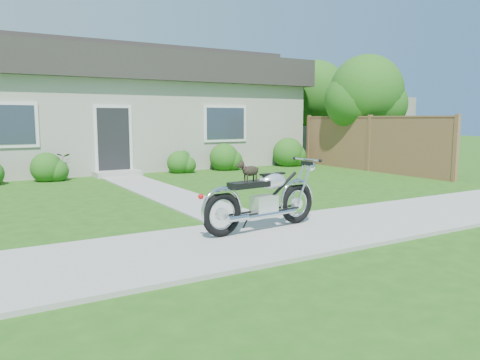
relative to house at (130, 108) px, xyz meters
name	(u,v)px	position (x,y,z in m)	size (l,w,h in m)	color
ground	(352,224)	(0.00, -11.99, -2.16)	(80.00, 80.00, 0.00)	#235114
sidewalk	(352,223)	(0.00, -11.99, -2.14)	(24.00, 2.20, 0.04)	#9E9B93
walkway	(160,191)	(-1.50, -6.99, -2.14)	(1.20, 8.00, 0.03)	#9E9B93
house	(130,108)	(0.00, 0.00, 0.00)	(12.60, 7.03, 4.50)	#B4B0A3
fence	(369,143)	(6.30, -6.24, -1.22)	(0.12, 6.62, 1.90)	#987244
tree_near	(370,95)	(7.27, -5.27, 0.45)	(2.70, 2.65, 4.07)	#3D2B1C
tree_far	(319,96)	(7.93, -1.60, 0.60)	(2.83, 2.80, 4.30)	#3D2B1C
shrub_row	(183,160)	(0.66, -3.49, -1.73)	(11.22, 1.15, 1.15)	#255A18
potted_plant_left	(59,167)	(-3.22, -3.44, -1.76)	(0.71, 0.61, 0.79)	#2C5516
potted_plant_right	(184,161)	(0.71, -3.44, -1.79)	(0.41, 0.41, 0.73)	#246B1D
motorcycle_with_dog	(264,198)	(-1.55, -11.65, -1.62)	(2.22, 0.61, 1.09)	black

